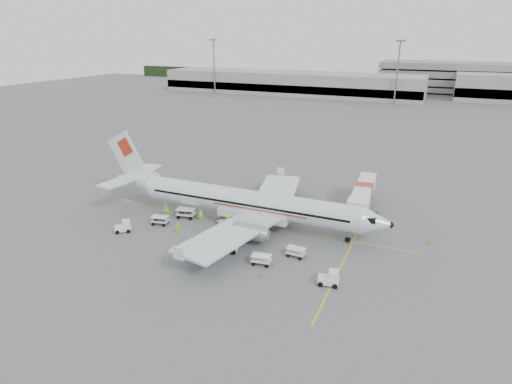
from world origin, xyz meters
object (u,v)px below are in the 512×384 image
at_px(jet_bridge, 363,198).
at_px(tug_aft, 123,226).
at_px(belt_loader, 234,217).
at_px(aircraft, 248,186).
at_px(tug_mid, 228,244).
at_px(tug_fore, 329,278).

distance_m(jet_bridge, tug_aft, 33.31).
height_order(jet_bridge, belt_loader, jet_bridge).
height_order(jet_bridge, tug_aft, jet_bridge).
relative_size(aircraft, belt_loader, 7.39).
distance_m(aircraft, tug_mid, 9.21).
relative_size(aircraft, jet_bridge, 2.47).
relative_size(jet_bridge, tug_fore, 7.47).
bearing_deg(belt_loader, tug_fore, -27.71).
distance_m(aircraft, jet_bridge, 17.24).
xyz_separation_m(jet_bridge, tug_aft, (-27.23, -19.15, -1.32)).
xyz_separation_m(jet_bridge, tug_fore, (0.39, -20.77, -1.28)).
bearing_deg(aircraft, jet_bridge, 38.30).
relative_size(tug_fore, tug_mid, 0.88).
height_order(aircraft, jet_bridge, aircraft).
bearing_deg(tug_aft, tug_mid, -34.47).
bearing_deg(aircraft, tug_fore, -37.16).
height_order(tug_fore, tug_aft, tug_fore).
height_order(jet_bridge, tug_mid, jet_bridge).
bearing_deg(tug_fore, jet_bridge, 81.90).
relative_size(aircraft, tug_fore, 18.48).
bearing_deg(tug_fore, aircraft, 133.89).
bearing_deg(tug_aft, aircraft, -5.36).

